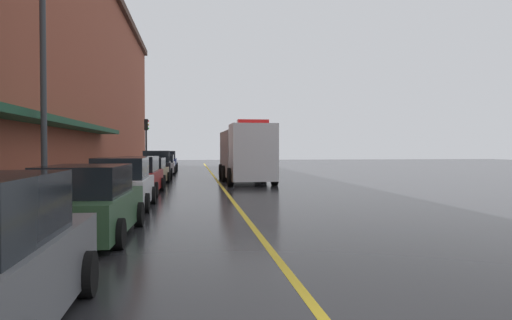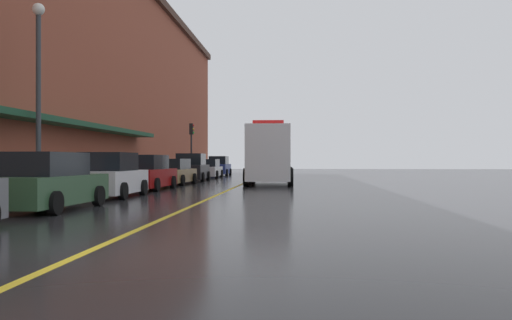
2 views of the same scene
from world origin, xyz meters
name	(u,v)px [view 2 (image 2 of 2)]	position (x,y,z in m)	size (l,w,h in m)	color
ground_plane	(243,184)	(0.00, 25.00, 0.00)	(112.00, 112.00, 0.00)	#232326
sidewalk_left	(145,182)	(-6.20, 25.00, 0.07)	(2.40, 70.00, 0.15)	#9E9B93
lane_center_stripe	(243,183)	(0.00, 25.00, 0.00)	(0.16, 70.00, 0.01)	gold
brick_building_left	(14,70)	(-14.23, 24.00, 7.08)	(14.83, 64.00, 14.14)	brown
parked_car_1	(46,183)	(-3.97, 6.94, 0.79)	(2.23, 4.71, 1.68)	#2D5133
parked_car_2	(110,176)	(-3.96, 12.29, 0.82)	(2.07, 4.17, 1.75)	silver
parked_car_3	(147,174)	(-3.96, 17.50, 0.80)	(2.08, 4.75, 1.70)	maroon
parked_car_4	(173,172)	(-3.98, 23.02, 0.73)	(2.14, 4.83, 1.53)	#A5844C
parked_car_5	(192,168)	(-4.00, 28.77, 0.88)	(2.27, 4.85, 1.91)	black
parked_car_6	(208,169)	(-3.91, 35.18, 0.73)	(2.08, 4.86, 1.54)	silver
parked_car_7	(219,167)	(-3.95, 41.76, 0.85)	(2.01, 4.90, 1.82)	navy
box_truck	(270,156)	(1.66, 24.56, 1.73)	(2.91, 8.76, 3.64)	silver
parking_meter_0	(67,170)	(-5.35, 11.53, 1.06)	(0.14, 0.18, 1.33)	#4C4C51
parking_meter_2	(107,169)	(-5.35, 15.76, 1.06)	(0.14, 0.18, 1.33)	#4C4C51
parking_meter_3	(124,168)	(-5.35, 18.17, 1.06)	(0.14, 0.18, 1.33)	#4C4C51
street_lamp_left	(38,78)	(-5.95, 10.44, 4.40)	(0.44, 0.44, 6.94)	#33383D
traffic_light_near	(191,139)	(-5.29, 35.22, 3.16)	(0.38, 0.36, 4.30)	#232326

